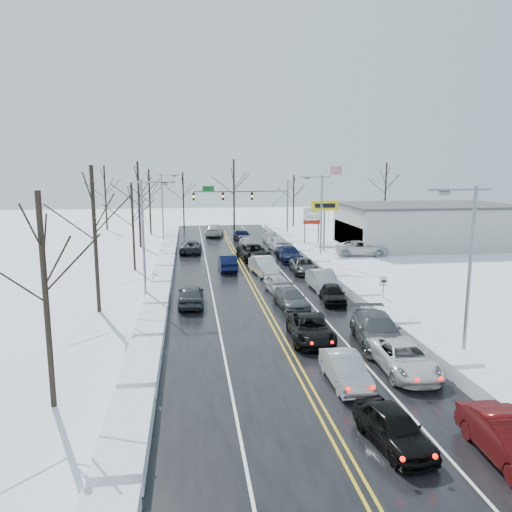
{
  "coord_description": "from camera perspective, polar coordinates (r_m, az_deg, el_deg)",
  "views": [
    {
      "loc": [
        -5.19,
        -40.45,
        9.93
      ],
      "look_at": [
        0.31,
        0.26,
        2.5
      ],
      "focal_mm": 35.0,
      "sensor_mm": 36.0,
      "label": 1
    }
  ],
  "objects": [
    {
      "name": "tree_left_b",
      "position": [
        35.14,
        -18.07,
        4.94
      ],
      "size": [
        4.0,
        4.0,
        10.0
      ],
      "color": "#2D231C",
      "rests_on": "ground"
    },
    {
      "name": "queued_car_17",
      "position": [
        64.96,
        1.66,
        1.46
      ],
      "size": [
        1.63,
        4.34,
        1.42
      ],
      "primitive_type": "imported",
      "rotation": [
        0.0,
        0.0,
        0.03
      ],
      "color": "gray",
      "rests_on": "ground"
    },
    {
      "name": "tree_left_c",
      "position": [
        48.9,
        -13.96,
        5.27
      ],
      "size": [
        3.4,
        3.4,
        8.5
      ],
      "color": "#2D231C",
      "rests_on": "ground"
    },
    {
      "name": "queued_car_16",
      "position": [
        59.4,
        2.54,
        0.62
      ],
      "size": [
        2.18,
        4.92,
        1.64
      ],
      "primitive_type": "imported",
      "rotation": [
        0.0,
        0.0,
        0.05
      ],
      "color": "silver",
      "rests_on": "ground"
    },
    {
      "name": "tires_plus_sign",
      "position": [
        58.79,
        7.85,
        5.34
      ],
      "size": [
        3.2,
        0.34,
        6.0
      ],
      "color": "slate",
      "rests_on": "ground"
    },
    {
      "name": "parked_car_0",
      "position": [
        57.55,
        11.98,
        0.09
      ],
      "size": [
        6.18,
        3.45,
        1.63
      ],
      "primitive_type": "imported",
      "rotation": [
        0.0,
        0.0,
        1.44
      ],
      "color": "white",
      "rests_on": "ground"
    },
    {
      "name": "dealership_building",
      "position": [
        65.72,
        18.74,
        3.35
      ],
      "size": [
        20.4,
        12.4,
        5.3
      ],
      "color": "#ACADA8",
      "rests_on": "ground"
    },
    {
      "name": "parked_car_1",
      "position": [
        62.6,
        12.99,
        0.86
      ],
      "size": [
        2.53,
        4.97,
        1.38
      ],
      "primitive_type": "imported",
      "rotation": [
        0.0,
        0.0,
        -0.13
      ],
      "color": "#45484B",
      "rests_on": "ground"
    },
    {
      "name": "queued_car_5",
      "position": [
        46.33,
        0.91,
        -2.12
      ],
      "size": [
        2.41,
        5.2,
        1.65
      ],
      "primitive_type": "imported",
      "rotation": [
        0.0,
        0.0,
        0.13
      ],
      "color": "silver",
      "rests_on": "ground"
    },
    {
      "name": "queued_car_8",
      "position": [
        66.19,
        -1.53,
        1.62
      ],
      "size": [
        2.41,
        4.96,
        1.63
      ],
      "primitive_type": "imported",
      "rotation": [
        0.0,
        0.0,
        0.1
      ],
      "color": "black",
      "rests_on": "ground"
    },
    {
      "name": "queued_car_6",
      "position": [
        53.4,
        -0.25,
        -0.46
      ],
      "size": [
        3.48,
        6.34,
        1.68
      ],
      "primitive_type": "imported",
      "rotation": [
        0.0,
        0.0,
        0.12
      ],
      "color": "black",
      "rests_on": "ground"
    },
    {
      "name": "queued_car_0",
      "position": [
        19.88,
        15.35,
        -20.11
      ],
      "size": [
        2.15,
        4.21,
        1.37
      ],
      "primitive_type": "imported",
      "rotation": [
        0.0,
        0.0,
        0.14
      ],
      "color": "black",
      "rests_on": "ground"
    },
    {
      "name": "queued_car_7",
      "position": [
        60.03,
        -0.77,
        0.73
      ],
      "size": [
        2.46,
        5.17,
        1.45
      ],
      "primitive_type": "imported",
      "rotation": [
        0.0,
        0.0,
        0.09
      ],
      "color": "#9DA0A5",
      "rests_on": "ground"
    },
    {
      "name": "streetlight_se",
      "position": [
        26.59,
        22.94,
        -0.57
      ],
      "size": [
        3.2,
        0.25,
        9.0
      ],
      "color": "slate",
      "rests_on": "ground"
    },
    {
      "name": "tree_far_d",
      "position": [
        82.85,
        4.33,
        7.46
      ],
      "size": [
        3.4,
        3.4,
        8.5
      ],
      "color": "#2D231C",
      "rests_on": "ground"
    },
    {
      "name": "oncoming_car_3",
      "position": [
        36.55,
        -7.41,
        -5.6
      ],
      "size": [
        1.96,
        4.6,
        1.55
      ],
      "primitive_type": "imported",
      "rotation": [
        0.0,
        0.0,
        3.11
      ],
      "color": "#3D3F41",
      "rests_on": "ground"
    },
    {
      "name": "tree_far_b",
      "position": [
        81.53,
        -8.33,
        7.59
      ],
      "size": [
        3.6,
        3.6,
        9.0
      ],
      "color": "#2D231C",
      "rests_on": "ground"
    },
    {
      "name": "queued_car_13",
      "position": [
        40.8,
        7.64,
        -3.93
      ],
      "size": [
        1.85,
        5.01,
        1.64
      ],
      "primitive_type": "imported",
      "rotation": [
        0.0,
        0.0,
        0.02
      ],
      "color": "#96989D",
      "rests_on": "ground"
    },
    {
      "name": "parked_car_2",
      "position": [
        65.14,
        10.62,
        1.31
      ],
      "size": [
        2.08,
        4.38,
        1.45
      ],
      "primitive_type": "imported",
      "rotation": [
        0.0,
        0.0,
        3.23
      ],
      "color": "black",
      "rests_on": "ground"
    },
    {
      "name": "queued_car_10",
      "position": [
        26.08,
        16.52,
        -12.57
      ],
      "size": [
        2.54,
        5.21,
        1.43
      ],
      "primitive_type": "imported",
      "rotation": [
        0.0,
        0.0,
        -0.03
      ],
      "color": "silver",
      "rests_on": "ground"
    },
    {
      "name": "traffic_signal_mast",
      "position": [
        69.12,
        -0.5,
        6.56
      ],
      "size": [
        13.28,
        0.39,
        8.0
      ],
      "color": "slate",
      "rests_on": "ground"
    },
    {
      "name": "queued_car_1",
      "position": [
        24.16,
        10.12,
        -14.18
      ],
      "size": [
        1.47,
        4.2,
        1.38
      ],
      "primitive_type": "imported",
      "rotation": [
        0.0,
        0.0,
        0.0
      ],
      "color": "#AAADB2",
      "rests_on": "ground"
    },
    {
      "name": "queued_car_12",
      "position": [
        37.37,
        8.74,
        -5.28
      ],
      "size": [
        2.1,
        4.18,
        1.37
      ],
      "primitive_type": "imported",
      "rotation": [
        0.0,
        0.0,
        -0.13
      ],
      "color": "black",
      "rests_on": "ground"
    },
    {
      "name": "oncoming_car_2",
      "position": [
        72.26,
        -4.75,
        2.32
      ],
      "size": [
        3.11,
        6.08,
        1.69
      ],
      "primitive_type": "imported",
      "rotation": [
        0.0,
        0.0,
        3.01
      ],
      "color": "silver",
      "rests_on": "ground"
    },
    {
      "name": "tree_far_a",
      "position": [
        81.51,
        -16.89,
        7.75
      ],
      "size": [
        4.0,
        4.0,
        10.0
      ],
      "color": "#2D231C",
      "rests_on": "ground"
    },
    {
      "name": "streetlight_nw",
      "position": [
        64.69,
        -10.48,
        5.99
      ],
      "size": [
        3.2,
        0.25,
        9.0
      ],
      "color": "slate",
      "rests_on": "ground"
    },
    {
      "name": "tree_left_d",
      "position": [
        62.79,
        -13.3,
        7.61
      ],
      "size": [
        4.2,
        4.2,
        10.5
      ],
      "color": "#2D231C",
      "rests_on": "ground"
    },
    {
      "name": "flagpole",
      "position": [
        73.44,
        8.48,
        7.02
      ],
      "size": [
        1.87,
        1.2,
        10.0
      ],
      "color": "silver",
      "rests_on": "ground"
    },
    {
      "name": "oncoming_car_0",
      "position": [
        48.24,
        -3.27,
        -1.64
      ],
      "size": [
        1.68,
        4.63,
        1.52
      ],
      "primitive_type": "imported",
      "rotation": [
        0.0,
        0.0,
        3.16
      ],
      "color": "#0B1133",
      "rests_on": "ground"
    },
    {
      "name": "queued_car_15",
      "position": [
        52.89,
        3.8,
        -0.59
      ],
      "size": [
        2.27,
        5.4,
        1.56
      ],
      "primitive_type": "imported",
      "rotation": [
        0.0,
        0.0,
        0.02
      ],
      "color": "black",
      "rests_on": "ground"
    },
    {
      "name": "streetlight_sw",
      "position": [
        36.87,
        -12.48,
        2.81
      ],
      "size": [
        3.2,
        0.25,
        9.0
      ],
      "color": "slate",
      "rests_on": "ground"
    },
    {
      "name": "queued_car_2",
      "position": [
        29.43,
        6.22,
        -9.53
      ],
      "size": [
        2.67,
        5.2,
        1.4
      ],
      "primitive_type": "imported",
      "rotation": [
        0.0,
        0.0,
        -0.07
      ],
      "color": "black",
      "rests_on": "ground"
    },
    {
      "name": "tree_left_e",
      "position": [
        74.73,
        -12.09,
        7.5
      ],
      "size": [
        3.8,
        3.8,
        9.5
      ],
      "color": "#2D231C",
      "rests_on": "ground"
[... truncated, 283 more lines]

